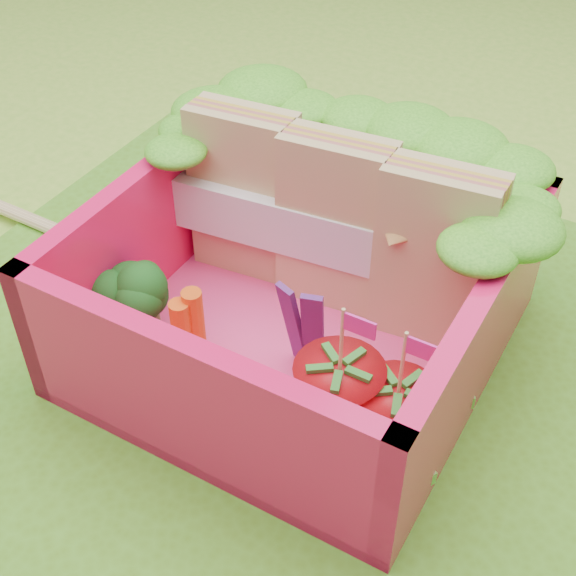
{
  "coord_description": "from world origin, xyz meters",
  "views": [
    {
      "loc": [
        1.06,
        -1.68,
        2.09
      ],
      "look_at": [
        0.04,
        0.08,
        0.28
      ],
      "focal_mm": 50.0,
      "sensor_mm": 36.0,
      "label": 1
    }
  ],
  "objects_px": {
    "broccoli": "(139,293)",
    "chopsticks": "(53,229)",
    "strawberry_right": "(395,419)",
    "bento_box": "(299,287)",
    "sandwich_stack": "(336,225)",
    "strawberry_left": "(338,399)"
  },
  "relations": [
    {
      "from": "sandwich_stack",
      "to": "strawberry_right",
      "type": "distance_m",
      "value": 0.74
    },
    {
      "from": "strawberry_right",
      "to": "sandwich_stack",
      "type": "bearing_deg",
      "value": 132.22
    },
    {
      "from": "chopsticks",
      "to": "strawberry_right",
      "type": "bearing_deg",
      "value": -11.27
    },
    {
      "from": "strawberry_left",
      "to": "strawberry_right",
      "type": "relative_size",
      "value": 1.05
    },
    {
      "from": "bento_box",
      "to": "strawberry_left",
      "type": "relative_size",
      "value": 2.51
    },
    {
      "from": "broccoli",
      "to": "chopsticks",
      "type": "xyz_separation_m",
      "value": [
        -0.73,
        0.32,
        -0.22
      ]
    },
    {
      "from": "strawberry_right",
      "to": "broccoli",
      "type": "bearing_deg",
      "value": 178.85
    },
    {
      "from": "broccoli",
      "to": "strawberry_left",
      "type": "xyz_separation_m",
      "value": [
        0.79,
        -0.04,
        -0.04
      ]
    },
    {
      "from": "sandwich_stack",
      "to": "broccoli",
      "type": "distance_m",
      "value": 0.72
    },
    {
      "from": "bento_box",
      "to": "strawberry_left",
      "type": "distance_m",
      "value": 0.45
    },
    {
      "from": "strawberry_left",
      "to": "strawberry_right",
      "type": "bearing_deg",
      "value": 8.14
    },
    {
      "from": "broccoli",
      "to": "strawberry_left",
      "type": "bearing_deg",
      "value": -3.26
    },
    {
      "from": "sandwich_stack",
      "to": "strawberry_left",
      "type": "relative_size",
      "value": 2.33
    },
    {
      "from": "bento_box",
      "to": "strawberry_right",
      "type": "relative_size",
      "value": 2.63
    },
    {
      "from": "sandwich_stack",
      "to": "strawberry_right",
      "type": "height_order",
      "value": "sandwich_stack"
    },
    {
      "from": "sandwich_stack",
      "to": "broccoli",
      "type": "height_order",
      "value": "sandwich_stack"
    },
    {
      "from": "broccoli",
      "to": "chopsticks",
      "type": "relative_size",
      "value": 0.15
    },
    {
      "from": "broccoli",
      "to": "chopsticks",
      "type": "bearing_deg",
      "value": 156.43
    },
    {
      "from": "broccoli",
      "to": "chopsticks",
      "type": "height_order",
      "value": "broccoli"
    },
    {
      "from": "bento_box",
      "to": "sandwich_stack",
      "type": "xyz_separation_m",
      "value": [
        0.0,
        0.25,
        0.1
      ]
    },
    {
      "from": "bento_box",
      "to": "chopsticks",
      "type": "distance_m",
      "value": 1.23
    },
    {
      "from": "broccoli",
      "to": "strawberry_left",
      "type": "height_order",
      "value": "strawberry_left"
    }
  ]
}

